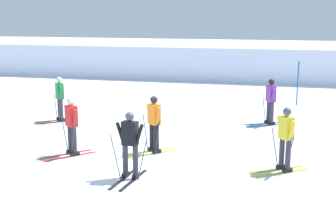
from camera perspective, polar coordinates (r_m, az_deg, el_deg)
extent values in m
plane|color=silver|center=(13.03, -3.87, -6.40)|extent=(120.00, 120.00, 0.00)
cube|color=silver|center=(31.37, 6.69, 6.29)|extent=(80.00, 6.94, 2.03)
cube|color=gold|center=(13.93, -1.91, -5.10)|extent=(1.19, 1.20, 0.02)
cube|color=gold|center=(14.17, -2.48, -4.82)|extent=(1.19, 1.20, 0.02)
cube|color=black|center=(13.99, -1.38, -4.77)|extent=(0.27, 0.27, 0.10)
cube|color=black|center=(14.22, -1.95, -4.49)|extent=(0.27, 0.27, 0.10)
cylinder|color=black|center=(13.86, -1.39, -2.89)|extent=(0.14, 0.14, 0.85)
cylinder|color=black|center=(14.09, -1.97, -2.64)|extent=(0.14, 0.14, 0.85)
cube|color=orange|center=(13.83, -1.70, -0.26)|extent=(0.44, 0.44, 0.60)
cylinder|color=orange|center=(13.61, -1.24, -0.51)|extent=(0.24, 0.24, 0.55)
cylinder|color=orange|center=(14.03, -2.28, -0.14)|extent=(0.24, 0.24, 0.55)
sphere|color=black|center=(13.74, -1.71, 1.49)|extent=(0.22, 0.22, 0.22)
cylinder|color=#38383D|center=(13.63, -1.30, -3.16)|extent=(0.23, 0.23, 1.09)
cylinder|color=#38383D|center=(14.23, -2.75, -2.52)|extent=(0.23, 0.23, 1.09)
cube|color=red|center=(13.98, -11.75, -5.30)|extent=(1.12, 1.27, 0.02)
cube|color=red|center=(14.23, -12.21, -5.01)|extent=(1.12, 1.27, 0.02)
cube|color=black|center=(14.02, -11.20, -4.97)|extent=(0.26, 0.28, 0.10)
cube|color=black|center=(14.27, -11.67, -4.69)|extent=(0.26, 0.28, 0.10)
cylinder|color=#2D2D33|center=(13.89, -11.28, -3.09)|extent=(0.14, 0.14, 0.85)
cylinder|color=#2D2D33|center=(14.14, -11.75, -2.85)|extent=(0.14, 0.14, 0.85)
cube|color=red|center=(13.87, -11.63, -0.47)|extent=(0.44, 0.43, 0.60)
cylinder|color=red|center=(13.64, -11.27, -0.72)|extent=(0.25, 0.24, 0.55)
cylinder|color=red|center=(14.09, -12.11, -0.35)|extent=(0.25, 0.24, 0.55)
sphere|color=silver|center=(13.78, -11.70, 1.27)|extent=(0.22, 0.22, 0.22)
cylinder|color=#38383D|center=(13.72, -11.40, -3.30)|extent=(0.34, 0.30, 1.09)
cylinder|color=#38383D|center=(14.23, -12.36, -2.78)|extent=(0.34, 0.30, 1.09)
cube|color=black|center=(11.88, -4.20, -8.22)|extent=(0.25, 1.60, 0.02)
cube|color=black|center=(11.98, -5.44, -8.05)|extent=(0.25, 1.60, 0.02)
cube|color=black|center=(11.98, -3.92, -7.72)|extent=(0.15, 0.27, 0.10)
cube|color=black|center=(12.09, -5.15, -7.56)|extent=(0.15, 0.27, 0.10)
cylinder|color=#38333D|center=(11.83, -3.95, -5.55)|extent=(0.14, 0.14, 0.85)
cylinder|color=#38333D|center=(11.94, -5.19, -5.41)|extent=(0.14, 0.14, 0.85)
cube|color=black|center=(11.71, -4.62, -2.57)|extent=(0.40, 0.28, 0.60)
cylinder|color=black|center=(11.60, -3.53, -2.76)|extent=(0.26, 0.11, 0.55)
cylinder|color=black|center=(11.80, -5.77, -2.54)|extent=(0.26, 0.11, 0.55)
sphere|color=#4C4C56|center=(11.61, -4.66, -0.51)|extent=(0.22, 0.22, 0.22)
cylinder|color=#38383D|center=(11.66, -3.12, -5.77)|extent=(0.27, 0.05, 1.11)
cylinder|color=#38383D|center=(11.94, -6.38, -5.39)|extent=(0.27, 0.05, 1.11)
cube|color=gold|center=(12.71, 13.66, -7.16)|extent=(1.37, 0.98, 0.02)
cube|color=gold|center=(12.93, 12.95, -6.80)|extent=(1.37, 0.98, 0.02)
cube|color=black|center=(12.77, 14.23, -6.81)|extent=(0.28, 0.25, 0.10)
cube|color=black|center=(12.99, 13.52, -6.45)|extent=(0.28, 0.25, 0.10)
cylinder|color=#38333D|center=(12.63, 14.34, -4.77)|extent=(0.14, 0.14, 0.85)
cylinder|color=#38333D|center=(12.85, 13.62, -4.44)|extent=(0.14, 0.14, 0.85)
cube|color=yellow|center=(12.58, 14.12, -1.88)|extent=(0.41, 0.45, 0.60)
cylinder|color=yellow|center=(12.37, 14.71, -2.20)|extent=(0.22, 0.26, 0.55)
cylinder|color=yellow|center=(12.77, 13.41, -1.69)|extent=(0.22, 0.26, 0.55)
sphere|color=#4C4C56|center=(12.48, 14.23, 0.04)|extent=(0.22, 0.22, 0.22)
cylinder|color=#38383D|center=(12.45, 14.41, -5.09)|extent=(0.24, 0.33, 1.07)
cylinder|color=#38383D|center=(12.93, 12.84, -4.36)|extent=(0.24, 0.33, 1.07)
cube|color=#237AC6|center=(17.78, 11.95, -1.57)|extent=(1.47, 0.80, 0.02)
cube|color=#237AC6|center=(18.03, 11.57, -1.37)|extent=(1.47, 0.80, 0.02)
cube|color=black|center=(17.83, 12.39, -1.36)|extent=(0.29, 0.22, 0.10)
cube|color=black|center=(18.08, 12.01, -1.16)|extent=(0.29, 0.22, 0.10)
cylinder|color=#38333D|center=(17.73, 12.46, 0.14)|extent=(0.14, 0.14, 0.85)
cylinder|color=#38333D|center=(17.97, 12.08, 0.32)|extent=(0.14, 0.14, 0.85)
cube|color=purple|center=(17.74, 12.36, 2.20)|extent=(0.39, 0.45, 0.60)
cylinder|color=purple|center=(17.51, 12.64, 2.02)|extent=(0.20, 0.27, 0.55)
cylinder|color=purple|center=(17.95, 11.95, 2.30)|extent=(0.20, 0.27, 0.55)
sphere|color=black|center=(17.67, 12.42, 3.58)|extent=(0.22, 0.22, 0.22)
cylinder|color=#38383D|center=(17.53, 12.41, -0.02)|extent=(0.19, 0.34, 1.08)
cylinder|color=#38383D|center=(18.09, 11.55, 0.39)|extent=(0.19, 0.34, 1.08)
cube|color=red|center=(18.40, -13.17, -1.17)|extent=(1.28, 1.10, 0.02)
cube|color=red|center=(18.66, -13.38, -1.00)|extent=(1.28, 1.10, 0.02)
cube|color=black|center=(18.42, -12.73, -0.95)|extent=(0.28, 0.26, 0.10)
cube|color=black|center=(18.68, -12.94, -0.77)|extent=(0.28, 0.26, 0.10)
cylinder|color=#38333D|center=(18.32, -12.80, 0.50)|extent=(0.14, 0.14, 0.85)
cylinder|color=#38333D|center=(18.59, -13.01, 0.66)|extent=(0.14, 0.14, 0.85)
cube|color=#23843D|center=(18.34, -13.00, 2.49)|extent=(0.43, 0.45, 0.60)
cylinder|color=#23843D|center=(18.10, -12.87, 2.33)|extent=(0.23, 0.25, 0.55)
cylinder|color=#23843D|center=(18.58, -13.24, 2.56)|extent=(0.23, 0.25, 0.55)
sphere|color=silver|center=(18.28, -13.06, 3.82)|extent=(0.22, 0.22, 0.22)
cylinder|color=#38383D|center=(18.13, -12.96, 0.23)|extent=(0.25, 0.30, 1.01)
cylinder|color=#38383D|center=(18.74, -13.43, 0.59)|extent=(0.25, 0.30, 1.01)
cylinder|color=#1E56AD|center=(21.74, 15.42, 3.36)|extent=(0.06, 0.06, 1.99)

